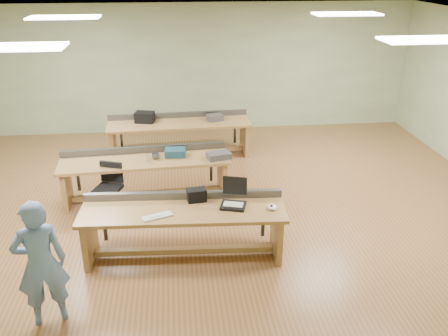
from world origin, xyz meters
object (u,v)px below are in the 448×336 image
Objects in this scene: parts_bin_teal at (175,152)px; workbench_mid at (145,169)px; workbench_front at (183,221)px; workbench_back at (180,131)px; laptop_base at (233,206)px; mug at (155,156)px; person at (41,264)px; task_chair at (110,195)px; parts_bin_grey at (219,155)px; camera_bag at (197,195)px; drinks_can at (148,159)px.

workbench_mid is at bearing -171.16° from parts_bin_teal.
workbench_front is 3.78m from workbench_back.
workbench_front is at bearing -165.53° from laptop_base.
laptop_base is at bearing -59.07° from mug.
person is 2.57m from laptop_base.
task_chair is 2.41× the size of parts_bin_teal.
parts_bin_teal reaches higher than workbench_back.
laptop_base is at bearing 1.38° from workbench_front.
parts_bin_teal is (1.11, 0.53, 0.50)m from task_chair.
workbench_mid reaches higher than mug.
workbench_back reaches higher than parts_bin_grey.
task_chair is at bearing -154.54° from parts_bin_teal.
workbench_mid reaches higher than laptop_base.
workbench_front is 0.98× the size of workbench_mid.
laptop_base is (0.69, -0.02, 0.21)m from workbench_front.
person is 5.94× the size of camera_bag.
mug reaches higher than task_chair.
laptop_base is (2.30, 1.14, -0.02)m from person.
workbench_front and workbench_back have the same top height.
parts_bin_teal is at bearing 16.15° from mug.
person reaches higher than camera_bag.
workbench_mid reaches higher than task_chair.
parts_bin_teal is at bearing 127.87° from laptop_base.
workbench_front is 1.94m from workbench_mid.
drinks_can is (-0.74, 1.48, -0.03)m from camera_bag.
camera_bag reaches higher than mug.
mug is at bearing -8.44° from workbench_mid.
laptop_base is 1.27× the size of camera_bag.
workbench_back is 5.22m from person.
parts_bin_teal is 0.90× the size of parts_bin_grey.
workbench_back is (0.03, 3.78, 0.00)m from workbench_front.
laptop_base is at bearing -170.72° from person.
camera_bag is (0.17, -3.57, 0.28)m from workbench_back.
camera_bag is 1.74m from parts_bin_teal.
laptop_base is 0.40× the size of task_chair.
workbench_mid is at bearing -125.63° from person.
parts_bin_grey reaches higher than task_chair.
workbench_front is at bearing -72.26° from drinks_can.
parts_bin_teal reaches higher than workbench_front.
laptop_base is 2.40m from task_chair.
camera_bag is at bearing -159.84° from person.
mug is (-0.34, -0.10, -0.01)m from parts_bin_teal.
laptop_base is 0.55m from camera_bag.
drinks_can is at bearing -127.62° from person.
workbench_mid is at bearing -110.49° from workbench_back.
camera_bag is 0.31× the size of task_chair.
parts_bin_teal is 0.76m from parts_bin_grey.
task_chair is 1.33m from parts_bin_teal.
workbench_mid is at bearing 108.84° from camera_bag.
parts_bin_teal is (0.53, 0.08, 0.25)m from workbench_mid.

